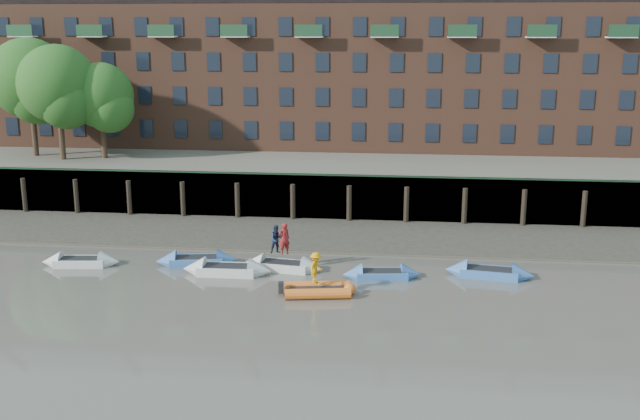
# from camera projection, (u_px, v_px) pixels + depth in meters

# --- Properties ---
(ground) EXTENTS (220.00, 220.00, 0.00)m
(ground) POSITION_uv_depth(u_px,v_px,m) (359.00, 353.00, 31.60)
(ground) COLOR #5D584F
(ground) RESTS_ON ground
(foreshore) EXTENTS (110.00, 8.00, 0.50)m
(foreshore) POSITION_uv_depth(u_px,v_px,m) (375.00, 237.00, 48.97)
(foreshore) COLOR #3D382F
(foreshore) RESTS_ON ground
(mud_band) EXTENTS (110.00, 1.60, 0.10)m
(mud_band) POSITION_uv_depth(u_px,v_px,m) (373.00, 252.00, 45.69)
(mud_band) COLOR #4C4336
(mud_band) RESTS_ON ground
(river_wall) EXTENTS (110.00, 1.23, 3.30)m
(river_wall) POSITION_uv_depth(u_px,v_px,m) (378.00, 198.00, 52.82)
(river_wall) COLOR #2D2A26
(river_wall) RESTS_ON ground
(bank_terrace) EXTENTS (110.00, 28.00, 3.20)m
(bank_terrace) POSITION_uv_depth(u_px,v_px,m) (383.00, 164.00, 65.97)
(bank_terrace) COLOR #5E594D
(bank_terrace) RESTS_ON ground
(apartment_terrace) EXTENTS (80.60, 15.56, 20.98)m
(apartment_terrace) POSITION_uv_depth(u_px,v_px,m) (386.00, 33.00, 64.25)
(apartment_terrace) COLOR brown
(apartment_terrace) RESTS_ON bank_terrace
(tree_cluster) EXTENTS (11.76, 7.74, 9.40)m
(tree_cluster) POSITION_uv_depth(u_px,v_px,m) (55.00, 84.00, 58.59)
(tree_cluster) COLOR #3A281C
(tree_cluster) RESTS_ON bank_terrace
(rowboat_0) EXTENTS (4.57, 1.79, 1.29)m
(rowboat_0) POSITION_uv_depth(u_px,v_px,m) (81.00, 262.00, 43.04)
(rowboat_0) COLOR silver
(rowboat_0) RESTS_ON ground
(rowboat_1) EXTENTS (4.85, 2.21, 1.36)m
(rowboat_1) POSITION_uv_depth(u_px,v_px,m) (197.00, 261.00, 43.21)
(rowboat_1) COLOR #3E6DB4
(rowboat_1) RESTS_ON ground
(rowboat_2) EXTENTS (5.01, 1.52, 1.45)m
(rowboat_2) POSITION_uv_depth(u_px,v_px,m) (227.00, 270.00, 41.53)
(rowboat_2) COLOR silver
(rowboat_2) RESTS_ON ground
(rowboat_3) EXTENTS (4.79, 2.00, 1.35)m
(rowboat_3) POSITION_uv_depth(u_px,v_px,m) (283.00, 266.00, 42.28)
(rowboat_3) COLOR silver
(rowboat_3) RESTS_ON ground
(rowboat_4) EXTENTS (4.44, 1.79, 1.25)m
(rowboat_4) POSITION_uv_depth(u_px,v_px,m) (382.00, 274.00, 40.86)
(rowboat_4) COLOR #3E6DB4
(rowboat_4) RESTS_ON ground
(rowboat_6) EXTENTS (4.97, 2.11, 1.40)m
(rowboat_6) POSITION_uv_depth(u_px,v_px,m) (489.00, 273.00, 41.08)
(rowboat_6) COLOR #3E6DB4
(rowboat_6) RESTS_ON ground
(rib_tender) EXTENTS (3.75, 2.24, 0.63)m
(rib_tender) POSITION_uv_depth(u_px,v_px,m) (320.00, 290.00, 38.32)
(rib_tender) COLOR orange
(rib_tender) RESTS_ON ground
(person_rower_a) EXTENTS (0.80, 0.73, 1.82)m
(person_rower_a) POSITION_uv_depth(u_px,v_px,m) (284.00, 239.00, 41.97)
(person_rower_a) COLOR maroon
(person_rower_a) RESTS_ON rowboat_3
(person_rower_b) EXTENTS (0.97, 0.88, 1.63)m
(person_rower_b) POSITION_uv_depth(u_px,v_px,m) (277.00, 239.00, 42.19)
(person_rower_b) COLOR #19233F
(person_rower_b) RESTS_ON rowboat_3
(person_rib_crew) EXTENTS (0.92, 1.21, 1.66)m
(person_rib_crew) POSITION_uv_depth(u_px,v_px,m) (316.00, 268.00, 38.14)
(person_rib_crew) COLOR orange
(person_rib_crew) RESTS_ON rib_tender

